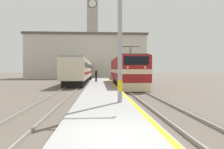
{
  "coord_description": "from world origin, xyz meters",
  "views": [
    {
      "loc": [
        -0.35,
        -5.9,
        2.15
      ],
      "look_at": [
        1.63,
        25.92,
        1.4
      ],
      "focal_mm": 35.0,
      "sensor_mm": 36.0,
      "label": 1
    }
  ],
  "objects": [
    {
      "name": "platform",
      "position": [
        0.0,
        25.0,
        0.19
      ],
      "size": [
        3.23,
        140.0,
        0.37
      ],
      "color": "#999999",
      "rests_on": "ground"
    },
    {
      "name": "locomotive_train",
      "position": [
        3.1,
        21.29,
        1.88
      ],
      "size": [
        2.92,
        15.2,
        4.65
      ],
      "color": "black",
      "rests_on": "ground"
    },
    {
      "name": "ground_plane",
      "position": [
        0.0,
        30.0,
        0.0
      ],
      "size": [
        200.0,
        200.0,
        0.0
      ],
      "primitive_type": "plane",
      "color": "#60564C"
    },
    {
      "name": "person_on_platform",
      "position": [
        -0.7,
        25.61,
        1.34
      ],
      "size": [
        0.34,
        0.34,
        1.84
      ],
      "color": "#23232D",
      "rests_on": "platform"
    },
    {
      "name": "station_building",
      "position": [
        -3.19,
        47.88,
        5.32
      ],
      "size": [
        28.58,
        8.6,
        10.59
      ],
      "color": "beige",
      "rests_on": "ground"
    },
    {
      "name": "clock_tower",
      "position": [
        -2.0,
        55.93,
        13.17
      ],
      "size": [
        3.77,
        3.77,
        25.01
      ],
      "color": "#ADA393",
      "rests_on": "ground"
    },
    {
      "name": "passenger_train",
      "position": [
        -3.31,
        43.18,
        1.98
      ],
      "size": [
        2.92,
        51.19,
        3.66
      ],
      "color": "black",
      "rests_on": "ground"
    },
    {
      "name": "rail_track_far",
      "position": [
        -3.31,
        25.0,
        0.03
      ],
      "size": [
        2.84,
        140.0,
        0.16
      ],
      "color": "#60564C",
      "rests_on": "ground"
    },
    {
      "name": "rail_track_near",
      "position": [
        3.1,
        25.0,
        0.03
      ],
      "size": [
        2.84,
        140.0,
        0.16
      ],
      "color": "#60564C",
      "rests_on": "ground"
    },
    {
      "name": "catenary_mast",
      "position": [
        0.91,
        5.87,
        4.44
      ],
      "size": [
        2.59,
        0.27,
        8.14
      ],
      "color": "#9E9EA3",
      "rests_on": "platform"
    }
  ]
}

